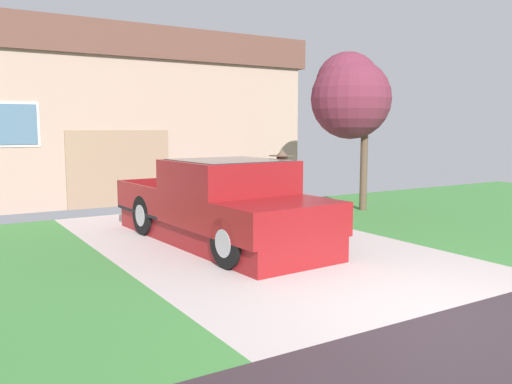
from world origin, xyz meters
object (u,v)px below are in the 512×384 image
Objects in this scene: handbag at (294,229)px; front_yard_tree at (350,94)px; wheeled_trash_bin at (275,183)px; person_with_hat at (282,187)px; pickup_truck at (227,207)px; house_with_garage at (120,116)px.

front_yard_tree is (3.20, 1.99, 2.89)m from handbag.
wheeled_trash_bin reaches higher than handbag.
wheeled_trash_bin is (2.40, 3.81, -0.38)m from person_with_hat.
pickup_truck reaches higher than wheeled_trash_bin.
front_yard_tree reaches higher than pickup_truck.
person_with_hat is (1.35, 0.17, 0.28)m from pickup_truck.
house_with_garage is at bearing -97.78° from person_with_hat.
house_with_garage is 9.77× the size of wheeled_trash_bin.
person_with_hat is 1.58× the size of wheeled_trash_bin.
handbag is (0.18, -0.16, -0.84)m from person_with_hat.
front_yard_tree is (3.99, -6.62, 0.49)m from house_with_garage.
person_with_hat reaches higher than handbag.
pickup_truck is 1.64m from handbag.
house_with_garage reaches higher than person_with_hat.
person_with_hat is 4.36m from front_yard_tree.
house_with_garage is at bearing -98.30° from pickup_truck.
front_yard_tree is at bearing -63.52° from wheeled_trash_bin.
pickup_truck is 5.64m from front_yard_tree.
person_with_hat is at bearing 139.73° from handbag.
wheeled_trash_bin is (-0.98, 1.97, -2.43)m from front_yard_tree.
person_with_hat reaches higher than wheeled_trash_bin.
wheeled_trash_bin is (2.22, 3.96, 0.46)m from handbag.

